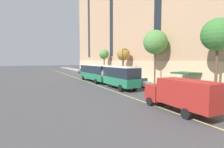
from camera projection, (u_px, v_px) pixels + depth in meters
name	position (u px, v px, depth m)	size (l,w,h in m)	color
ground_plane	(105.00, 87.00, 30.23)	(260.00, 260.00, 0.00)	#424244
sidewalk	(138.00, 81.00, 36.88)	(4.74, 160.00, 0.15)	gray
apartment_facade	(180.00, 1.00, 36.56)	(15.20, 110.00, 33.96)	tan
city_bus	(103.00, 73.00, 33.04)	(3.36, 20.07, 3.56)	#1E704C
parked_car_navy_0	(90.00, 72.00, 54.19)	(2.03, 4.56, 1.56)	navy
parked_car_champagne_2	(115.00, 77.00, 38.85)	(2.03, 4.48, 1.56)	#BCAD89
parked_car_green_3	(182.00, 90.00, 22.06)	(1.97, 4.70, 1.56)	#23603D
parked_car_silver_4	(140.00, 82.00, 30.25)	(2.04, 4.25, 1.56)	#B7B7BC
parked_car_darkgray_5	(82.00, 71.00, 60.29)	(2.00, 4.55, 1.56)	#4C4C51
parked_car_black_6	(99.00, 74.00, 47.50)	(2.04, 4.46, 1.56)	black
box_truck	(181.00, 93.00, 15.19)	(2.42, 7.35, 2.90)	maroon
street_tree_near_corner	(218.00, 35.00, 21.32)	(3.98, 3.98, 9.53)	brown
street_tree_mid_block	(155.00, 42.00, 31.59)	(4.38, 4.38, 9.86)	brown
street_tree_far_uptown	(123.00, 54.00, 42.01)	(3.11, 3.11, 7.39)	brown
street_tree_far_downtown	(104.00, 55.00, 52.26)	(2.95, 2.95, 7.65)	brown
street_lamp	(123.00, 61.00, 38.70)	(0.36, 1.48, 6.92)	#2D2D30
fire_hydrant	(131.00, 80.00, 35.92)	(0.42, 0.24, 0.72)	red
lane_centerline	(95.00, 85.00, 32.57)	(0.16, 140.00, 0.01)	#E0D66B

